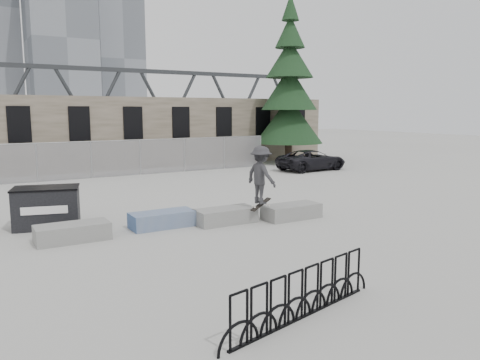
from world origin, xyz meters
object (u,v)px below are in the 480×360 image
planter_center_right (225,215)px  spruce_tree (289,93)px  planter_far_left (73,232)px  bike_rack (304,294)px  planter_offset (291,211)px  skateboarder (261,175)px  dumpster (47,207)px  suv (312,160)px  planter_center_left (162,219)px

planter_center_right → spruce_tree: spruce_tree is taller
planter_far_left → planter_center_right: (4.73, -0.35, 0.00)m
planter_center_right → bike_rack: size_ratio=0.51×
planter_offset → skateboarder: bearing=177.9°
dumpster → planter_far_left: bearing=-65.1°
spruce_tree → suv: (-1.24, -4.09, -4.22)m
planter_offset → spruce_tree: (10.29, 14.04, 4.58)m
planter_center_right → skateboarder: size_ratio=0.96×
planter_center_right → bike_rack: bearing=-108.0°
planter_center_right → suv: (11.30, 9.37, 0.36)m
suv → skateboarder: skateboarder is taller
suv → planter_center_left: bearing=121.2°
bike_rack → dumpster: bearing=107.1°
planter_far_left → bike_rack: (2.49, -7.24, 0.17)m
bike_rack → spruce_tree: (14.78, 20.36, 4.41)m
planter_far_left → bike_rack: size_ratio=0.51×
bike_rack → planter_offset: bearing=54.6°
planter_offset → suv: (9.05, 9.94, 0.36)m
planter_center_left → suv: bearing=33.6°
planter_center_left → dumpster: (-3.12, 1.81, 0.38)m
bike_rack → spruce_tree: size_ratio=0.34×
planter_offset → skateboarder: size_ratio=0.96×
planter_center_left → bike_rack: size_ratio=0.51×
planter_center_left → planter_offset: (4.21, -1.13, 0.00)m
planter_center_left → planter_center_right: 2.04m
planter_center_left → planter_center_right: same height
spruce_tree → suv: 6.01m
dumpster → bike_rack: size_ratio=0.55×
planter_center_left → spruce_tree: spruce_tree is taller
planter_center_left → planter_center_right: bearing=-15.9°
bike_rack → suv: suv is taller
planter_center_right → planter_offset: 2.32m
bike_rack → suv: (13.55, 16.26, 0.19)m
planter_far_left → planter_center_right: size_ratio=1.00×
planter_center_left → bike_rack: (-0.28, -7.45, 0.17)m
planter_offset → bike_rack: size_ratio=0.51×
planter_far_left → dumpster: (-0.36, 2.02, 0.38)m
spruce_tree → planter_far_left: bearing=-142.8°
suv → skateboarder: bearing=131.5°
planter_center_left → spruce_tree: size_ratio=0.17×
bike_rack → suv: size_ratio=0.87×
planter_far_left → planter_offset: bearing=-7.5°
planter_offset → dumpster: dumpster is taller
planter_center_left → spruce_tree: bearing=41.7°
bike_rack → planter_center_right: bearing=72.0°
dumpster → suv: bearing=38.1°
suv → planter_offset: bearing=135.3°
planter_far_left → planter_center_left: 2.77m
planter_center_right → dumpster: dumpster is taller
planter_offset → skateboarder: skateboarder is taller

